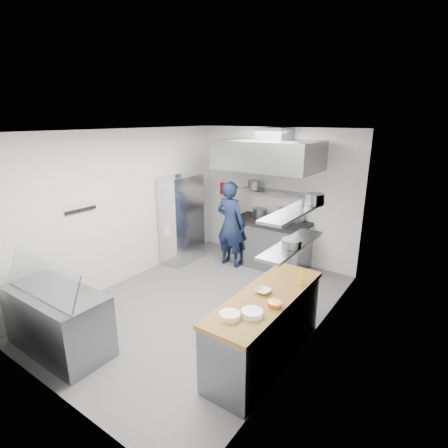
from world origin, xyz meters
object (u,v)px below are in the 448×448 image
Objects in this scene: gas_range at (269,244)px; display_case at (58,320)px; chef at (230,224)px; wire_rack at (182,219)px.

gas_range is 1.07× the size of display_case.
wire_rack is (-0.97, -0.40, 0.04)m from chef.
chef is at bearing -144.92° from gas_range.
display_case is at bearing -103.09° from gas_range.
gas_range is at bearing 76.91° from display_case.
gas_range is 0.86× the size of wire_rack.
wire_rack is at bearing -152.03° from gas_range.
wire_rack is at bearing 101.82° from display_case.
gas_range is 1.91m from wire_rack.
chef is (-0.66, -0.46, 0.44)m from gas_range.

